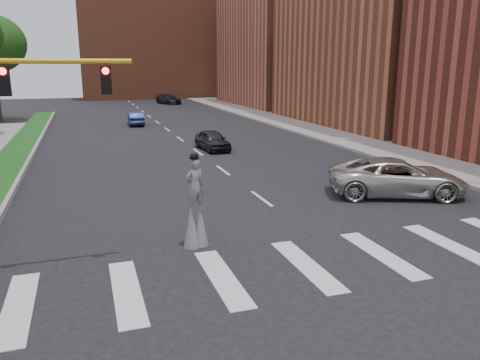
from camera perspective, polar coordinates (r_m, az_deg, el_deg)
ground_plane at (r=13.86m, az=14.82°, el=-10.95°), size 160.00×160.00×0.00m
grass_median at (r=31.23m, az=-26.16°, el=2.11°), size 2.00×60.00×0.25m
median_curb at (r=31.10m, az=-24.25°, el=2.29°), size 0.20×60.00×0.28m
sidewalk_right at (r=40.89m, az=10.51°, el=5.70°), size 5.00×90.00×0.18m
building_far at (r=70.84m, az=6.15°, el=17.22°), size 16.00×22.00×20.00m
building_backdrop at (r=89.45m, az=-10.38°, el=15.71°), size 26.00×14.00×18.00m
stilt_performer at (r=14.96m, az=-5.47°, el=-3.65°), size 0.83×0.61×3.08m
suv_crossing at (r=22.06m, az=18.63°, el=0.33°), size 6.57×4.75×1.66m
car_near at (r=32.41m, az=-3.39°, el=4.88°), size 1.91×4.09×1.35m
car_mid at (r=47.03m, az=-12.59°, el=7.33°), size 1.50×4.00×1.30m
car_far at (r=72.32m, az=-8.71°, el=9.71°), size 3.72×5.32×1.43m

